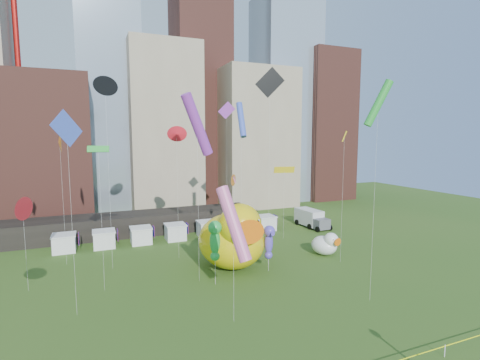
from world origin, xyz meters
name	(u,v)px	position (x,y,z in m)	size (l,w,h in m)	color
skyline	(153,107)	(2.25, 61.06, 21.44)	(101.00, 23.00, 68.00)	brown
crane_right	(270,3)	(30.89, 64.00, 46.90)	(23.00, 1.00, 76.00)	red
pavilion	(136,223)	(-4.00, 42.00, 1.60)	(38.00, 6.00, 3.20)	black
vendor_tents	(176,232)	(1.02, 36.00, 1.11)	(33.24, 2.80, 2.40)	white
big_duck	(233,238)	(4.64, 21.58, 3.70)	(7.87, 10.52, 8.07)	yellow
small_duck	(326,244)	(17.50, 21.51, 1.44)	(3.82, 4.43, 3.13)	white
seahorse_green	(215,237)	(1.22, 17.90, 5.06)	(1.75, 2.00, 6.81)	silver
seahorse_purple	(269,239)	(8.08, 19.20, 3.74)	(1.39, 1.70, 5.36)	silver
box_truck	(311,218)	(24.15, 34.87, 1.50)	(3.20, 7.04, 2.92)	silver
kite_0	(23,209)	(-16.55, 23.68, 8.34)	(0.97, 2.23, 9.48)	silver
kite_2	(270,85)	(9.09, 21.34, 21.14)	(3.44, 0.74, 23.21)	silver
kite_3	(378,103)	(13.50, 8.96, 18.20)	(2.53, 1.64, 20.30)	silver
kite_4	(344,137)	(17.64, 18.64, 15.30)	(2.93, 3.50, 15.96)	silver
kite_5	(67,131)	(-11.90, 16.45, 15.73)	(2.33, 2.04, 17.49)	silver
kite_6	(233,180)	(9.41, 33.95, 8.82)	(1.25, 1.56, 9.73)	silver
kite_7	(197,125)	(-0.09, 19.47, 16.50)	(3.87, 2.42, 19.69)	silver
kite_8	(176,134)	(-0.42, 27.60, 15.63)	(1.51, 1.49, 16.61)	silver
kite_9	(234,224)	(0.21, 10.19, 8.32)	(2.49, 3.67, 11.36)	silver
kite_10	(105,86)	(-8.39, 26.92, 20.81)	(1.93, 1.39, 21.92)	silver
kite_11	(98,151)	(-9.50, 20.89, 13.96)	(2.04, 0.79, 14.44)	silver
kite_12	(284,170)	(16.38, 30.63, 10.40)	(3.16, 1.11, 10.92)	silver
kite_13	(241,120)	(6.10, 22.68, 17.23)	(0.98, 2.53, 19.36)	silver
kite_14	(60,142)	(-13.46, 30.59, 14.67)	(0.42, 2.44, 15.90)	silver
kite_15	(227,115)	(6.49, 28.54, 18.19)	(2.12, 0.85, 19.88)	silver
kite_17	(235,180)	(6.77, 26.51, 9.75)	(1.08, 2.09, 10.15)	silver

